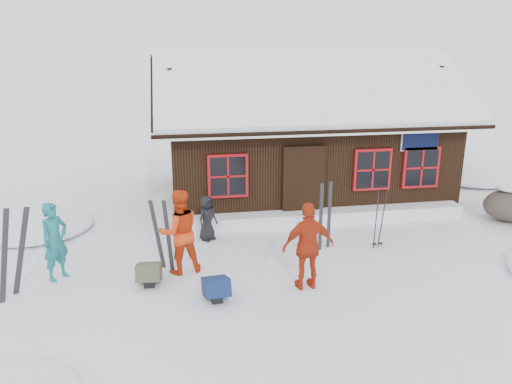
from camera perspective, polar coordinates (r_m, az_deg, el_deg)
ground at (r=11.14m, az=4.02°, el=-7.87°), size 120.00×120.00×0.00m
mountain_hut at (r=15.63m, az=5.22°, el=5.45°), size 8.90×6.09×4.42m
snow_drift at (r=13.47m, az=8.00°, el=-2.72°), size 7.60×0.60×0.35m
snow_mounds at (r=13.23m, az=9.11°, el=-3.94°), size 20.60×13.20×0.48m
skier_teal at (r=10.81m, az=-21.99°, el=-5.25°), size 0.68×0.70×1.62m
skier_orange_left at (r=10.41m, az=-8.75°, el=-4.51°), size 1.00×0.86×1.79m
skier_orange_right at (r=9.69m, az=5.99°, el=-6.19°), size 1.06×0.51×1.76m
skier_crouched at (r=12.11m, az=-5.57°, el=-2.99°), size 0.65×0.62×1.12m
ski_pair_left at (r=10.41m, az=-26.04°, el=-6.36°), size 0.66×0.44×1.78m
ski_pair_mid at (r=10.65m, az=-10.60°, el=-5.00°), size 0.48×0.29×1.58m
ski_pair_right at (r=11.58m, az=7.90°, el=-2.87°), size 0.33×0.19×1.65m
ski_poles at (r=11.94m, az=13.90°, el=-3.09°), size 0.26×0.13×1.44m
backpack_blue at (r=9.57m, az=-4.57°, el=-11.18°), size 0.53×0.66×0.33m
backpack_olive at (r=10.31m, az=-12.10°, el=-9.35°), size 0.51×0.65×0.34m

